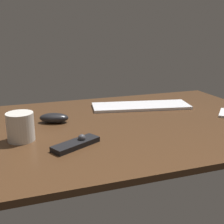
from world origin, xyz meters
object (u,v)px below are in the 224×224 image
Objects in this scene: computer_mouse at (54,118)px; media_remote at (76,143)px; keyboard at (141,106)px; coffee_mug at (20,127)px.

computer_mouse is 0.68× the size of media_remote.
keyboard is 60.09cm from coffee_mug.
media_remote is (-38.43, -35.79, 0.34)cm from keyboard.
computer_mouse reaches higher than media_remote.
computer_mouse is 26.47cm from media_remote.
keyboard is 3.95× the size of computer_mouse.
media_remote is at bearing -126.30° from keyboard.
media_remote is 19.81cm from coffee_mug.
coffee_mug reaches higher than keyboard.
coffee_mug is at bearing -109.79° from computer_mouse.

